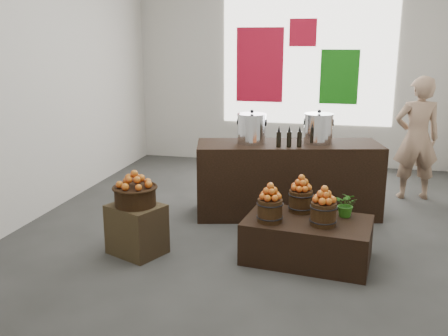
% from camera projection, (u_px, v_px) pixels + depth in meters
% --- Properties ---
extents(ground, '(7.00, 7.00, 0.00)m').
position_uv_depth(ground, '(259.00, 224.00, 6.62)').
color(ground, '#3B3B38').
rests_on(ground, ground).
extents(back_wall, '(6.00, 0.04, 4.00)m').
position_uv_depth(back_wall, '(291.00, 60.00, 9.42)').
color(back_wall, '#BCB8AD').
rests_on(back_wall, ground).
extents(back_opening, '(3.20, 0.02, 2.40)m').
position_uv_depth(back_opening, '(307.00, 60.00, 9.33)').
color(back_opening, white).
rests_on(back_opening, back_wall).
extents(deco_red_left, '(0.90, 0.04, 1.40)m').
position_uv_depth(deco_red_left, '(260.00, 65.00, 9.55)').
color(deco_red_left, '#AF0D26').
rests_on(deco_red_left, back_wall).
extents(deco_green_right, '(0.70, 0.04, 1.00)m').
position_uv_depth(deco_green_right, '(339.00, 77.00, 9.26)').
color(deco_green_right, '#156C10').
rests_on(deco_green_right, back_wall).
extents(deco_red_upper, '(0.50, 0.04, 0.50)m').
position_uv_depth(deco_red_upper, '(303.00, 33.00, 9.22)').
color(deco_red_upper, '#AF0D26').
rests_on(deco_red_upper, back_wall).
extents(crate, '(0.72, 0.66, 0.57)m').
position_uv_depth(crate, '(137.00, 229.00, 5.66)').
color(crate, '#4B3E23').
rests_on(crate, ground).
extents(wicker_basket, '(0.46, 0.46, 0.21)m').
position_uv_depth(wicker_basket, '(135.00, 196.00, 5.56)').
color(wicker_basket, black).
rests_on(wicker_basket, crate).
extents(apples_in_basket, '(0.36, 0.36, 0.19)m').
position_uv_depth(apples_in_basket, '(134.00, 179.00, 5.51)').
color(apples_in_basket, '#B00511').
rests_on(apples_in_basket, wicker_basket).
extents(display_table, '(1.43, 0.97, 0.47)m').
position_uv_depth(display_table, '(307.00, 240.00, 5.50)').
color(display_table, black).
rests_on(display_table, ground).
extents(apple_bucket_front_left, '(0.27, 0.27, 0.25)m').
position_uv_depth(apple_bucket_front_left, '(270.00, 210.00, 5.36)').
color(apple_bucket_front_left, '#341F0E').
rests_on(apple_bucket_front_left, display_table).
extents(apples_in_bucket_front_left, '(0.20, 0.20, 0.18)m').
position_uv_depth(apples_in_bucket_front_left, '(270.00, 191.00, 5.31)').
color(apples_in_bucket_front_left, '#B00511').
rests_on(apples_in_bucket_front_left, apple_bucket_front_left).
extents(apple_bucket_front_right, '(0.27, 0.27, 0.25)m').
position_uv_depth(apple_bucket_front_right, '(323.00, 214.00, 5.26)').
color(apple_bucket_front_right, '#341F0E').
rests_on(apple_bucket_front_right, display_table).
extents(apples_in_bucket_front_right, '(0.20, 0.20, 0.18)m').
position_uv_depth(apples_in_bucket_front_right, '(324.00, 194.00, 5.20)').
color(apples_in_bucket_front_right, '#B00511').
rests_on(apples_in_bucket_front_right, apple_bucket_front_right).
extents(apple_bucket_rear, '(0.27, 0.27, 0.25)m').
position_uv_depth(apple_bucket_rear, '(301.00, 201.00, 5.68)').
color(apple_bucket_rear, '#341F0E').
rests_on(apple_bucket_rear, display_table).
extents(apples_in_bucket_rear, '(0.20, 0.20, 0.18)m').
position_uv_depth(apples_in_bucket_rear, '(301.00, 183.00, 5.63)').
color(apples_in_bucket_rear, '#B00511').
rests_on(apples_in_bucket_rear, apple_bucket_rear).
extents(herb_garnish_right, '(0.32, 0.30, 0.29)m').
position_uv_depth(herb_garnish_right, '(347.00, 204.00, 5.50)').
color(herb_garnish_right, '#256315').
rests_on(herb_garnish_right, display_table).
extents(herb_garnish_left, '(0.15, 0.12, 0.25)m').
position_uv_depth(herb_garnish_left, '(267.00, 201.00, 5.67)').
color(herb_garnish_left, '#256315').
rests_on(herb_garnish_left, display_table).
extents(counter, '(2.59, 1.36, 1.01)m').
position_uv_depth(counter, '(288.00, 179.00, 6.88)').
color(counter, black).
rests_on(counter, ground).
extents(stock_pot_left, '(0.38, 0.38, 0.38)m').
position_uv_depth(stock_pot_left, '(252.00, 129.00, 6.70)').
color(stock_pot_left, silver).
rests_on(stock_pot_left, counter).
extents(stock_pot_center, '(0.38, 0.38, 0.38)m').
position_uv_depth(stock_pot_center, '(318.00, 129.00, 6.71)').
color(stock_pot_center, silver).
rests_on(stock_pot_center, counter).
extents(oil_cruets, '(0.28, 0.13, 0.28)m').
position_uv_depth(oil_cruets, '(292.00, 136.00, 6.48)').
color(oil_cruets, black).
rests_on(oil_cruets, counter).
extents(shopper, '(0.75, 0.56, 1.87)m').
position_uv_depth(shopper, '(417.00, 138.00, 7.49)').
color(shopper, '#93735A').
rests_on(shopper, ground).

